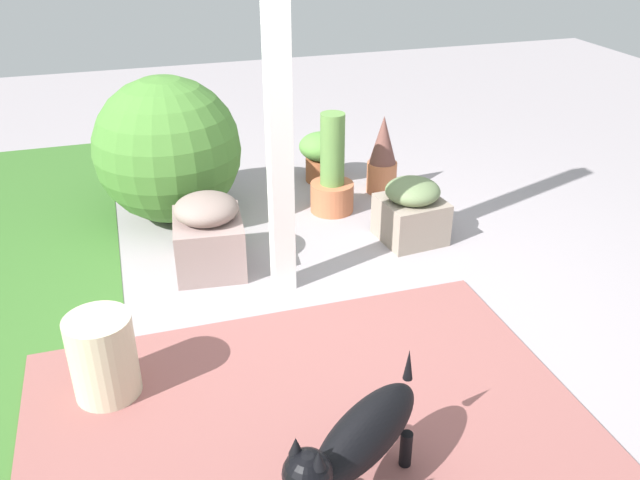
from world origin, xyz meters
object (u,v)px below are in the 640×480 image
object	(u,v)px
stone_planter_nearest	(411,210)
round_shrub	(168,150)
terracotta_pot_tall	(332,177)
dog	(358,440)
porch_pillar	(277,66)
terracotta_pot_spiky	(383,156)
ceramic_urn	(103,358)
terracotta_pot_broad	(322,153)
stone_planter_mid	(208,234)

from	to	relation	value
stone_planter_nearest	round_shrub	distance (m)	1.68
terracotta_pot_tall	dog	world-z (taller)	terracotta_pot_tall
terracotta_pot_tall	dog	xyz separation A→B (m)	(-2.45, 0.70, 0.04)
porch_pillar	round_shrub	bearing A→B (deg)	24.12
terracotta_pot_spiky	ceramic_urn	distance (m)	2.72
round_shrub	dog	xyz separation A→B (m)	(-2.69, -0.39, -0.20)
terracotta_pot_broad	dog	bearing A→B (deg)	165.15
terracotta_pot_tall	ceramic_urn	xyz separation A→B (m)	(-1.57, 1.58, -0.05)
terracotta_pot_broad	stone_planter_mid	bearing A→B (deg)	136.46
porch_pillar	ceramic_urn	distance (m)	1.62
dog	stone_planter_mid	bearing A→B (deg)	7.82
porch_pillar	terracotta_pot_broad	bearing A→B (deg)	-25.39
terracotta_pot_tall	porch_pillar	bearing A→B (deg)	146.47
stone_planter_nearest	terracotta_pot_spiky	distance (m)	0.79
stone_planter_mid	terracotta_pot_tall	bearing A→B (deg)	-59.89
terracotta_pot_tall	dog	size ratio (longest dim) A/B	1.07
terracotta_pot_spiky	round_shrub	bearing A→B (deg)	88.76
porch_pillar	ceramic_urn	world-z (taller)	porch_pillar
porch_pillar	round_shrub	world-z (taller)	porch_pillar
terracotta_pot_spiky	dog	size ratio (longest dim) A/B	0.89
round_shrub	terracotta_pot_spiky	xyz separation A→B (m)	(-0.03, -1.55, -0.21)
porch_pillar	terracotta_pot_tall	bearing A→B (deg)	-33.53
dog	terracotta_pot_broad	bearing A→B (deg)	-14.85
stone_planter_mid	terracotta_pot_tall	distance (m)	1.11
porch_pillar	terracotta_pot_spiky	size ratio (longest dim) A/B	4.27
stone_planter_nearest	stone_planter_mid	bearing A→B (deg)	89.47
ceramic_urn	stone_planter_mid	bearing A→B (deg)	-31.58
round_shrub	terracotta_pot_spiky	world-z (taller)	round_shrub
round_shrub	terracotta_pot_broad	bearing A→B (deg)	-75.26
porch_pillar	stone_planter_mid	bearing A→B (deg)	48.71
stone_planter_mid	terracotta_pot_broad	size ratio (longest dim) A/B	1.31
stone_planter_nearest	terracotta_pot_broad	xyz separation A→B (m)	(1.12, 0.26, 0.02)
terracotta_pot_tall	terracotta_pot_spiky	world-z (taller)	terracotta_pot_tall
stone_planter_nearest	stone_planter_mid	world-z (taller)	stone_planter_mid
terracotta_pot_tall	ceramic_urn	distance (m)	2.23
terracotta_pot_spiky	stone_planter_mid	bearing A→B (deg)	118.29
stone_planter_mid	round_shrub	size ratio (longest dim) A/B	0.52
stone_planter_mid	dog	distance (m)	1.91
stone_planter_nearest	terracotta_pot_broad	distance (m)	1.15
stone_planter_mid	ceramic_urn	world-z (taller)	stone_planter_mid
round_shrub	ceramic_urn	size ratio (longest dim) A/B	2.36
round_shrub	dog	distance (m)	2.73
stone_planter_nearest	stone_planter_mid	xyz separation A→B (m)	(0.01, 1.31, 0.02)
dog	terracotta_pot_tall	bearing A→B (deg)	-15.93
round_shrub	ceramic_urn	xyz separation A→B (m)	(-1.82, 0.49, -0.29)
round_shrub	terracotta_pot_broad	xyz separation A→B (m)	(0.31, -1.19, -0.27)
porch_pillar	terracotta_pot_broad	world-z (taller)	porch_pillar
stone_planter_mid	ceramic_urn	xyz separation A→B (m)	(-1.02, 0.62, -0.02)
stone_planter_mid	terracotta_pot_spiky	world-z (taller)	terracotta_pot_spiky
stone_planter_nearest	terracotta_pot_spiky	world-z (taller)	terracotta_pot_spiky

